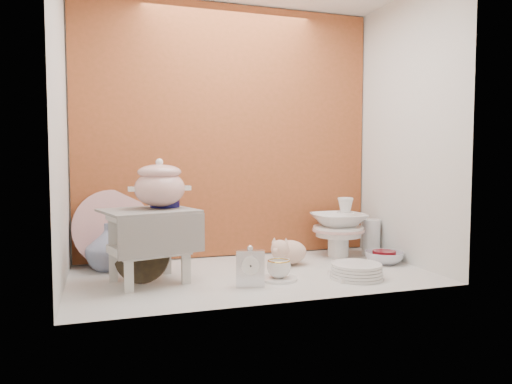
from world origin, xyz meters
TOP-DOWN VIEW (x-y plane):
  - ground at (0.00, 0.00)m, footprint 1.80×1.80m
  - niche_shell at (0.00, 0.18)m, footprint 1.86×1.03m
  - step_stool at (-0.52, 0.00)m, footprint 0.49×0.45m
  - soup_tureen at (-0.46, 0.03)m, footprint 0.33×0.33m
  - cobalt_bowl at (-0.43, 0.09)m, footprint 0.18×0.18m
  - floral_platter at (-0.68, 0.42)m, footprint 0.44×0.19m
  - blue_white_vase at (-0.70, 0.33)m, footprint 0.24×0.24m
  - lacquer_tray at (-0.55, 0.02)m, footprint 0.30×0.21m
  - mantel_clock at (-0.09, -0.22)m, footprint 0.14×0.07m
  - plush_pig at (0.25, 0.14)m, footprint 0.28×0.23m
  - teacup_saucer at (0.08, -0.15)m, footprint 0.20×0.20m
  - gold_rim_teacup at (0.08, -0.15)m, footprint 0.12×0.12m
  - lattice_dish at (0.43, -0.23)m, footprint 0.20×0.20m
  - dinner_plate_stack at (0.46, -0.23)m, footprint 0.34×0.34m
  - crystal_bowl at (0.78, 0.02)m, footprint 0.24×0.24m
  - clear_glass_vase at (0.84, 0.25)m, footprint 0.14×0.14m
  - porcelain_tower at (0.62, 0.26)m, footprint 0.34×0.34m

SIDE VIEW (x-z plane):
  - ground at x=0.00m, z-range 0.00..0.00m
  - teacup_saucer at x=0.08m, z-range 0.00..0.01m
  - lattice_dish at x=0.43m, z-range 0.00..0.02m
  - crystal_bowl at x=0.78m, z-range 0.00..0.07m
  - dinner_plate_stack at x=0.46m, z-range 0.00..0.07m
  - gold_rim_teacup at x=0.08m, z-range 0.01..0.10m
  - plush_pig at x=0.25m, z-range 0.00..0.15m
  - mantel_clock at x=-0.09m, z-range 0.00..0.19m
  - clear_glass_vase at x=0.84m, z-range 0.00..0.22m
  - blue_white_vase at x=-0.70m, z-range 0.00..0.25m
  - lacquer_tray at x=-0.55m, z-range 0.00..0.26m
  - step_stool at x=-0.52m, z-range 0.00..0.35m
  - porcelain_tower at x=0.62m, z-range 0.00..0.36m
  - floral_platter at x=-0.68m, z-range 0.00..0.42m
  - cobalt_bowl at x=-0.43m, z-range 0.35..0.40m
  - soup_tureen at x=-0.46m, z-range 0.35..0.59m
  - niche_shell at x=0.00m, z-range 0.17..1.70m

